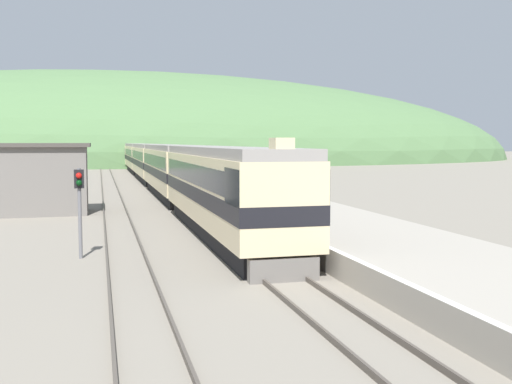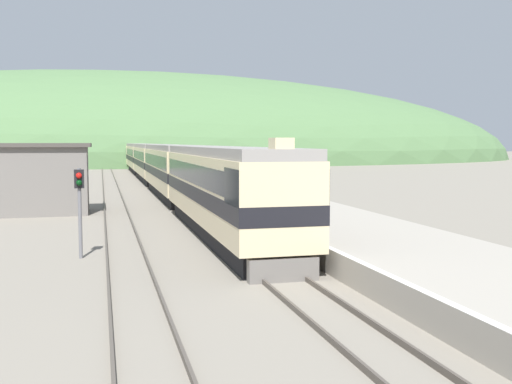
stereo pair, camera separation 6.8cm
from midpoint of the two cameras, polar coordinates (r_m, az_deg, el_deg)
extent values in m
cube|color=#4C443D|center=(70.88, -10.68, 1.12)|extent=(0.08, 180.00, 0.16)
cube|color=#4C443D|center=(70.99, -9.53, 1.15)|extent=(0.08, 180.00, 0.16)
cube|color=#4C443D|center=(70.70, -14.54, 1.05)|extent=(0.08, 180.00, 0.16)
cube|color=#4C443D|center=(70.72, -13.38, 1.07)|extent=(0.08, 180.00, 0.16)
cube|color=#9E9689|center=(51.80, -2.97, 0.29)|extent=(6.14, 140.00, 0.89)
cube|color=silver|center=(51.25, -6.21, 0.72)|extent=(0.24, 140.00, 0.01)
ellipsoid|color=#517547|center=(147.68, -12.52, 2.92)|extent=(203.23, 91.45, 41.83)
cube|color=slate|center=(40.05, -22.25, 0.99)|extent=(8.96, 4.12, 4.19)
cube|color=#47423D|center=(39.98, -22.35, 4.16)|extent=(9.46, 4.62, 0.24)
cube|color=black|center=(28.72, -3.21, -3.37)|extent=(2.45, 18.59, 0.85)
cube|color=beige|center=(28.51, -3.23, 0.48)|extent=(2.99, 19.78, 3.02)
cube|color=black|center=(28.53, -3.22, 0.00)|extent=(3.02, 19.80, 0.66)
cube|color=black|center=(28.47, -3.23, 1.82)|extent=(3.02, 18.59, 0.90)
cube|color=gray|center=(28.44, -3.24, 3.92)|extent=(2.81, 19.78, 0.40)
cube|color=black|center=(19.98, 1.78, 0.57)|extent=(3.03, 2.20, 1.21)
cube|color=beige|center=(19.27, 2.36, 4.65)|extent=(0.64, 0.80, 0.36)
cube|color=slate|center=(19.47, 2.54, -7.40)|extent=(2.33, 0.40, 0.77)
cube|color=black|center=(49.17, -8.05, -0.01)|extent=(2.45, 18.85, 0.85)
cube|color=beige|center=(49.05, -8.08, 2.24)|extent=(2.99, 20.05, 3.02)
cube|color=black|center=(49.06, -8.07, 1.96)|extent=(3.02, 20.07, 0.66)
cube|color=black|center=(49.03, -8.09, 3.01)|extent=(3.02, 18.85, 0.90)
cube|color=gray|center=(49.01, -8.10, 4.23)|extent=(2.81, 20.05, 0.40)
cube|color=black|center=(69.98, -10.05, 1.37)|extent=(2.45, 18.85, 0.85)
cube|color=beige|center=(69.89, -10.07, 2.95)|extent=(2.99, 20.05, 3.02)
cube|color=black|center=(69.90, -10.07, 2.76)|extent=(3.02, 20.07, 0.66)
cube|color=black|center=(69.87, -10.08, 3.50)|extent=(3.02, 18.85, 0.90)
cube|color=gray|center=(69.86, -10.09, 4.35)|extent=(2.81, 20.05, 0.40)
cube|color=black|center=(90.85, -11.13, 2.12)|extent=(2.45, 18.85, 0.85)
cube|color=beige|center=(90.78, -11.15, 3.34)|extent=(2.99, 20.05, 3.02)
cube|color=black|center=(90.79, -11.15, 3.19)|extent=(3.02, 20.07, 0.66)
cube|color=black|center=(90.77, -11.16, 3.76)|extent=(3.02, 18.85, 0.90)
cube|color=gray|center=(90.76, -11.17, 4.42)|extent=(2.81, 20.05, 0.40)
cube|color=black|center=(111.75, -11.81, 2.59)|extent=(2.45, 18.85, 0.85)
cube|color=beige|center=(111.69, -11.82, 3.58)|extent=(2.99, 20.05, 3.02)
cube|color=black|center=(111.70, -11.82, 3.46)|extent=(3.02, 20.07, 0.66)
cube|color=black|center=(111.68, -11.83, 3.92)|extent=(3.02, 18.85, 0.90)
cube|color=gray|center=(111.67, -11.84, 4.46)|extent=(2.81, 20.05, 0.40)
cylinder|color=slate|center=(23.99, -16.51, -1.99)|extent=(0.14, 0.14, 3.49)
cube|color=black|center=(23.87, -16.58, 1.20)|extent=(0.36, 0.28, 0.71)
sphere|color=red|center=(23.69, -16.60, 1.51)|extent=(0.22, 0.22, 0.22)
sphere|color=black|center=(23.71, -16.59, 0.85)|extent=(0.22, 0.22, 0.22)
camera|label=1|loc=(0.03, -90.08, -0.01)|focal=42.00mm
camera|label=2|loc=(0.03, 89.92, 0.01)|focal=42.00mm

